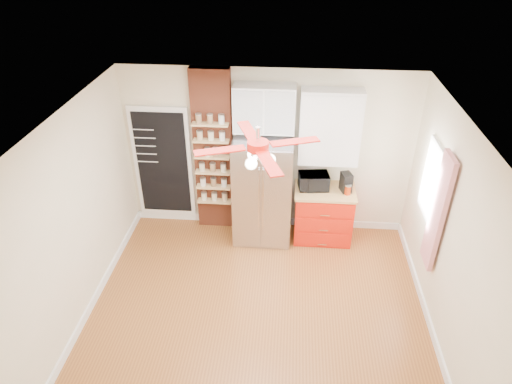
# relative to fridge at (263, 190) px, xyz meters

# --- Properties ---
(floor) EXTENTS (4.50, 4.50, 0.00)m
(floor) POSITION_rel_fridge_xyz_m (0.05, -1.63, -0.88)
(floor) COLOR #925725
(floor) RESTS_ON ground
(ceiling) EXTENTS (4.50, 4.50, 0.00)m
(ceiling) POSITION_rel_fridge_xyz_m (0.05, -1.63, 1.83)
(ceiling) COLOR white
(ceiling) RESTS_ON wall_back
(wall_back) EXTENTS (4.50, 0.02, 2.70)m
(wall_back) POSITION_rel_fridge_xyz_m (0.05, 0.37, 0.48)
(wall_back) COLOR beige
(wall_back) RESTS_ON floor
(wall_front) EXTENTS (4.50, 0.02, 2.70)m
(wall_front) POSITION_rel_fridge_xyz_m (0.05, -3.63, 0.48)
(wall_front) COLOR beige
(wall_front) RESTS_ON floor
(wall_left) EXTENTS (0.02, 4.00, 2.70)m
(wall_left) POSITION_rel_fridge_xyz_m (-2.20, -1.63, 0.48)
(wall_left) COLOR beige
(wall_left) RESTS_ON floor
(wall_right) EXTENTS (0.02, 4.00, 2.70)m
(wall_right) POSITION_rel_fridge_xyz_m (2.30, -1.63, 0.48)
(wall_right) COLOR beige
(wall_right) RESTS_ON floor
(chalkboard) EXTENTS (0.95, 0.05, 1.95)m
(chalkboard) POSITION_rel_fridge_xyz_m (-1.65, 0.33, 0.23)
(chalkboard) COLOR white
(chalkboard) RESTS_ON wall_back
(brick_pillar) EXTENTS (0.60, 0.16, 2.70)m
(brick_pillar) POSITION_rel_fridge_xyz_m (-0.80, 0.29, 0.48)
(brick_pillar) COLOR brown
(brick_pillar) RESTS_ON floor
(fridge) EXTENTS (0.90, 0.70, 1.75)m
(fridge) POSITION_rel_fridge_xyz_m (0.00, 0.00, 0.00)
(fridge) COLOR #ACADB1
(fridge) RESTS_ON floor
(upper_glass_cabinet) EXTENTS (0.90, 0.35, 0.70)m
(upper_glass_cabinet) POSITION_rel_fridge_xyz_m (0.00, 0.20, 1.27)
(upper_glass_cabinet) COLOR white
(upper_glass_cabinet) RESTS_ON wall_back
(red_cabinet) EXTENTS (0.94, 0.64, 0.90)m
(red_cabinet) POSITION_rel_fridge_xyz_m (0.97, 0.05, -0.42)
(red_cabinet) COLOR red
(red_cabinet) RESTS_ON floor
(upper_shelf_unit) EXTENTS (0.90, 0.30, 1.15)m
(upper_shelf_unit) POSITION_rel_fridge_xyz_m (0.97, 0.22, 1.00)
(upper_shelf_unit) COLOR white
(upper_shelf_unit) RESTS_ON wall_back
(window) EXTENTS (0.04, 0.75, 1.05)m
(window) POSITION_rel_fridge_xyz_m (2.28, -0.73, 0.68)
(window) COLOR white
(window) RESTS_ON wall_right
(curtain) EXTENTS (0.06, 0.40, 1.55)m
(curtain) POSITION_rel_fridge_xyz_m (2.23, -1.28, 0.57)
(curtain) COLOR red
(curtain) RESTS_ON wall_right
(ceiling_fan) EXTENTS (1.40, 1.40, 0.44)m
(ceiling_fan) POSITION_rel_fridge_xyz_m (0.05, -1.63, 1.55)
(ceiling_fan) COLOR silver
(ceiling_fan) RESTS_ON ceiling
(toaster_oven) EXTENTS (0.49, 0.37, 0.25)m
(toaster_oven) POSITION_rel_fridge_xyz_m (0.78, 0.09, 0.15)
(toaster_oven) COLOR black
(toaster_oven) RESTS_ON red_cabinet
(coffee_maker) EXTENTS (0.19, 0.24, 0.30)m
(coffee_maker) POSITION_rel_fridge_xyz_m (1.27, 0.05, 0.18)
(coffee_maker) COLOR black
(coffee_maker) RESTS_ON red_cabinet
(canister_left) EXTENTS (0.12, 0.12, 0.15)m
(canister_left) POSITION_rel_fridge_xyz_m (1.30, -0.05, 0.10)
(canister_left) COLOR #B02E09
(canister_left) RESTS_ON red_cabinet
(canister_right) EXTENTS (0.14, 0.14, 0.13)m
(canister_right) POSITION_rel_fridge_xyz_m (1.34, 0.12, 0.09)
(canister_right) COLOR red
(canister_right) RESTS_ON red_cabinet
(pantry_jar_oats) EXTENTS (0.10, 0.10, 0.13)m
(pantry_jar_oats) POSITION_rel_fridge_xyz_m (-0.87, 0.13, 0.56)
(pantry_jar_oats) COLOR beige
(pantry_jar_oats) RESTS_ON brick_pillar
(pantry_jar_beans) EXTENTS (0.10, 0.10, 0.14)m
(pantry_jar_beans) POSITION_rel_fridge_xyz_m (-0.74, 0.13, 0.57)
(pantry_jar_beans) COLOR brown
(pantry_jar_beans) RESTS_ON brick_pillar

